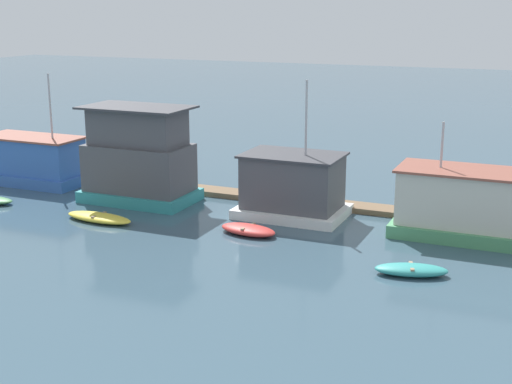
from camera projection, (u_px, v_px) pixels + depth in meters
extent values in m
plane|color=#385160|center=(263.00, 213.00, 38.84)|extent=(200.00, 200.00, 0.00)
cube|color=brown|center=(280.00, 199.00, 41.03)|extent=(51.00, 1.50, 0.30)
cube|color=#3866B7|center=(34.00, 178.00, 45.31)|extent=(6.82, 3.26, 0.68)
cube|color=#3866B7|center=(33.00, 155.00, 44.95)|extent=(6.26, 2.69, 2.21)
cube|color=brown|center=(31.00, 137.00, 44.65)|extent=(6.56, 2.99, 0.12)
cylinder|color=#B2B2B7|center=(50.00, 106.00, 43.49)|extent=(0.12, 0.12, 3.98)
cube|color=teal|center=(140.00, 195.00, 41.11)|extent=(6.34, 3.74, 0.65)
cube|color=#4C4C51|center=(139.00, 167.00, 40.69)|extent=(5.82, 3.21, 2.67)
cube|color=#4C4C51|center=(138.00, 127.00, 40.09)|extent=(5.21, 2.60, 2.05)
cube|color=#38383D|center=(137.00, 107.00, 39.82)|extent=(6.12, 3.51, 0.12)
cube|color=white|center=(292.00, 211.00, 38.20)|extent=(5.67, 3.96, 0.49)
cube|color=#4C4C51|center=(293.00, 182.00, 37.79)|extent=(4.90, 3.19, 2.77)
cube|color=#38383D|center=(293.00, 155.00, 37.42)|extent=(5.20, 3.49, 0.12)
cylinder|color=#B2B2B7|center=(306.00, 118.00, 36.65)|extent=(0.12, 0.12, 3.90)
cube|color=#4C9360|center=(462.00, 230.00, 34.75)|extent=(6.73, 3.58, 0.63)
cube|color=beige|center=(465.00, 198.00, 34.34)|extent=(6.16, 3.01, 2.60)
cube|color=brown|center=(467.00, 171.00, 34.00)|extent=(6.46, 3.31, 0.12)
cylinder|color=#B2B2B7|center=(442.00, 145.00, 34.18)|extent=(0.12, 0.12, 2.22)
ellipsoid|color=yellow|center=(99.00, 218.00, 37.19)|extent=(4.05, 1.55, 0.42)
cube|color=#997F60|center=(99.00, 215.00, 37.15)|extent=(0.23, 1.10, 0.08)
ellipsoid|color=red|center=(248.00, 230.00, 35.09)|extent=(3.13, 1.79, 0.47)
cube|color=#997F60|center=(248.00, 227.00, 35.05)|extent=(0.31, 1.20, 0.08)
ellipsoid|color=teal|center=(411.00, 270.00, 29.74)|extent=(3.25, 2.02, 0.47)
cube|color=#997F60|center=(411.00, 266.00, 29.70)|extent=(0.44, 1.03, 0.08)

